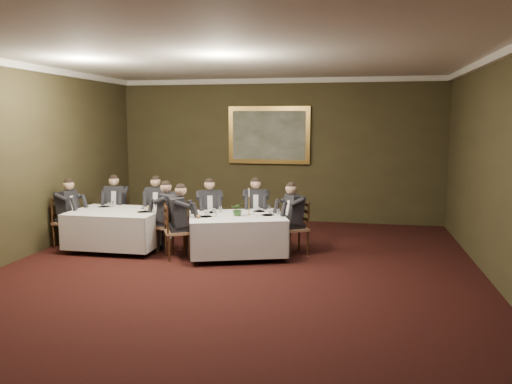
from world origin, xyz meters
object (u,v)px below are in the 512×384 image
(table_second, at_px, (118,226))
(chair_main_endleft, at_px, (177,243))
(diner_main_backleft, at_px, (210,220))
(table_main, at_px, (237,232))
(chair_sec_endright, at_px, (171,237))
(painting, at_px, (269,135))
(chair_main_backleft, at_px, (210,231))
(diner_main_backright, at_px, (256,219))
(chair_main_endright, at_px, (295,239))
(diner_sec_backright, at_px, (157,216))
(chair_sec_backleft, at_px, (117,225))
(chair_sec_backright, at_px, (158,226))
(chair_main_backright, at_px, (256,230))
(candlestick, at_px, (249,205))
(diner_main_endleft, at_px, (177,230))
(diner_sec_endleft, at_px, (67,221))
(centerpiece, at_px, (238,208))
(chair_sec_endleft, at_px, (67,232))
(diner_main_endright, at_px, (295,227))
(diner_sec_backleft, at_px, (116,214))
(diner_sec_endright, at_px, (170,225))

(table_second, relative_size, chair_main_endleft, 1.73)
(diner_main_backleft, height_order, chair_main_endleft, diner_main_backleft)
(table_main, relative_size, diner_main_backleft, 1.53)
(chair_sec_endright, relative_size, painting, 0.49)
(chair_main_backleft, distance_m, chair_main_endleft, 1.09)
(diner_main_backright, height_order, chair_main_endleft, diner_main_backright)
(chair_main_endright, bearing_deg, chair_main_endleft, 77.59)
(diner_sec_backright, height_order, painting, painting)
(chair_sec_backleft, height_order, chair_sec_backright, same)
(chair_main_backright, relative_size, candlestick, 1.96)
(chair_sec_endright, bearing_deg, chair_main_backleft, -26.45)
(diner_main_backright, relative_size, chair_sec_backleft, 1.35)
(diner_main_endleft, height_order, diner_sec_backright, same)
(diner_main_backright, xyz_separation_m, diner_main_endleft, (-1.19, -1.33, 0.00))
(diner_main_backright, relative_size, diner_sec_endleft, 1.00)
(diner_main_backright, distance_m, candlestick, 1.02)
(table_second, height_order, centerpiece, centerpiece)
(chair_main_backleft, height_order, diner_main_backleft, diner_main_backleft)
(chair_main_backright, bearing_deg, chair_sec_backright, -9.02)
(chair_sec_backleft, relative_size, chair_sec_endleft, 1.00)
(centerpiece, xyz_separation_m, painting, (-0.03, 3.49, 1.23))
(chair_sec_backleft, relative_size, diner_sec_backright, 0.74)
(diner_main_endright, xyz_separation_m, painting, (-1.03, 3.09, 1.62))
(diner_main_endleft, bearing_deg, chair_sec_endright, -173.48)
(table_second, relative_size, chair_main_backleft, 1.73)
(chair_main_backright, bearing_deg, chair_sec_endright, 22.36)
(chair_sec_backleft, bearing_deg, chair_sec_endleft, 44.54)
(chair_sec_backleft, bearing_deg, diner_main_endleft, 134.88)
(table_main, distance_m, candlestick, 0.55)
(diner_main_backleft, xyz_separation_m, diner_main_endright, (1.75, -0.34, 0.00))
(diner_sec_backright, bearing_deg, table_second, 52.33)
(diner_main_endleft, xyz_separation_m, candlestick, (1.25, 0.40, 0.44))
(chair_sec_endright, bearing_deg, diner_sec_backleft, 75.26)
(diner_main_endleft, xyz_separation_m, diner_sec_endright, (-0.28, 0.39, 0.00))
(chair_main_backright, bearing_deg, painting, -97.27)
(table_second, bearing_deg, diner_sec_endleft, -179.74)
(diner_main_endright, distance_m, candlestick, 0.97)
(diner_sec_endleft, xyz_separation_m, candlestick, (3.68, 0.03, 0.44))
(diner_main_backleft, relative_size, painting, 0.66)
(painting, bearing_deg, table_second, -125.01)
(chair_main_backright, distance_m, diner_sec_backleft, 3.02)
(chair_sec_endright, bearing_deg, diner_main_endright, -67.97)
(diner_main_backleft, distance_m, diner_main_endleft, 1.07)
(centerpiece, height_order, painting, painting)
(diner_main_endright, height_order, painting, painting)
(chair_sec_backright, distance_m, diner_sec_endright, 1.10)
(chair_sec_endleft, bearing_deg, painting, 138.32)
(diner_main_backleft, height_order, diner_main_backright, same)
(chair_main_endleft, xyz_separation_m, chair_sec_endright, (-0.26, 0.39, 0.00))
(chair_sec_backright, height_order, diner_sec_backright, diner_sec_backright)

